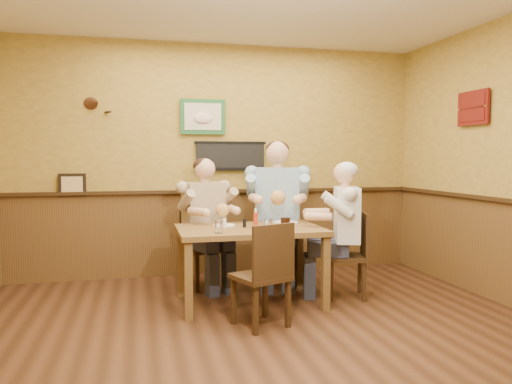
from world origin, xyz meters
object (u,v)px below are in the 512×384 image
(chair_back_right, at_px, (277,239))
(chair_near_side, at_px, (261,274))
(cola_tumbler, at_px, (285,224))
(hot_sauce_bottle, at_px, (256,220))
(diner_tan_shirt, at_px, (204,230))
(water_glass_left, at_px, (219,227))
(diner_white_elder, at_px, (346,237))
(water_glass_mid, at_px, (268,225))
(salt_shaker, at_px, (224,223))
(dining_table, at_px, (250,237))
(diner_blue_polo, at_px, (277,220))
(chair_right_end, at_px, (346,255))
(chair_back_left, at_px, (204,247))
(pepper_shaker, at_px, (244,223))

(chair_back_right, bearing_deg, chair_near_side, -96.25)
(cola_tumbler, relative_size, hot_sauce_bottle, 0.68)
(diner_tan_shirt, xyz_separation_m, water_glass_left, (0.01, -0.99, 0.17))
(diner_tan_shirt, distance_m, diner_white_elder, 1.55)
(diner_white_elder, distance_m, hot_sauce_bottle, 1.00)
(water_glass_left, bearing_deg, water_glass_mid, -1.22)
(diner_white_elder, bearing_deg, water_glass_left, -61.91)
(water_glass_mid, relative_size, salt_shaker, 1.33)
(dining_table, height_order, salt_shaker, salt_shaker)
(diner_blue_polo, height_order, water_glass_mid, diner_blue_polo)
(diner_blue_polo, relative_size, water_glass_left, 12.66)
(chair_near_side, bearing_deg, water_glass_mid, -135.28)
(water_glass_mid, bearing_deg, chair_right_end, 17.09)
(chair_back_left, height_order, chair_back_right, chair_back_right)
(chair_back_left, height_order, pepper_shaker, chair_back_left)
(chair_near_side, xyz_separation_m, cola_tumbler, (0.35, 0.44, 0.36))
(diner_tan_shirt, bearing_deg, water_glass_mid, -83.54)
(chair_back_right, xyz_separation_m, water_glass_mid, (-0.36, -0.98, 0.30))
(water_glass_mid, bearing_deg, cola_tumbler, 18.98)
(chair_back_right, bearing_deg, chair_back_left, -166.52)
(diner_blue_polo, height_order, pepper_shaker, diner_blue_polo)
(cola_tumbler, relative_size, pepper_shaker, 1.40)
(water_glass_left, relative_size, pepper_shaker, 1.36)
(chair_near_side, relative_size, hot_sauce_bottle, 5.10)
(diner_white_elder, height_order, cola_tumbler, diner_white_elder)
(chair_back_right, bearing_deg, water_glass_left, -115.25)
(hot_sauce_bottle, distance_m, salt_shaker, 0.32)
(cola_tumbler, bearing_deg, pepper_shaker, 143.57)
(salt_shaker, bearing_deg, chair_back_left, 99.93)
(diner_blue_polo, xyz_separation_m, water_glass_left, (-0.82, -0.97, 0.08))
(pepper_shaker, bearing_deg, chair_back_left, 114.24)
(chair_near_side, relative_size, water_glass_left, 7.77)
(salt_shaker, bearing_deg, dining_table, -12.19)
(dining_table, bearing_deg, salt_shaker, 167.81)
(chair_back_left, distance_m, hot_sauce_bottle, 0.97)
(salt_shaker, bearing_deg, pepper_shaker, -7.73)
(cola_tumbler, distance_m, pepper_shaker, 0.43)
(diner_tan_shirt, bearing_deg, chair_right_end, -46.49)
(cola_tumbler, xyz_separation_m, pepper_shaker, (-0.34, 0.25, -0.02))
(diner_white_elder, bearing_deg, diner_tan_shirt, -100.93)
(dining_table, xyz_separation_m, chair_right_end, (1.01, -0.01, -0.22))
(chair_back_left, height_order, water_glass_mid, chair_back_left)
(chair_back_left, distance_m, diner_blue_polo, 0.88)
(hot_sauce_bottle, bearing_deg, chair_back_right, 60.77)
(pepper_shaker, bearing_deg, water_glass_mid, -63.29)
(diner_tan_shirt, height_order, diner_white_elder, diner_tan_shirt)
(chair_right_end, xyz_separation_m, chair_near_side, (-1.07, -0.66, 0.01))
(chair_back_right, height_order, water_glass_mid, chair_back_right)
(water_glass_mid, xyz_separation_m, cola_tumbler, (0.18, 0.06, 0.00))
(diner_white_elder, bearing_deg, chair_back_right, -125.52)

